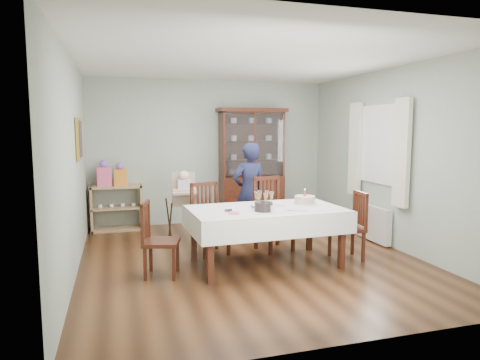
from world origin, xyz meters
name	(u,v)px	position (x,y,z in m)	size (l,w,h in m)	color
floor	(250,259)	(0.00, 0.00, 0.00)	(5.00, 5.00, 0.00)	#593319
room_shell	(239,135)	(0.00, 0.53, 1.70)	(5.00, 5.00, 5.00)	#9EAA99
dining_table	(266,236)	(0.12, -0.31, 0.38)	(2.04, 1.22, 0.76)	#442211
china_cabinet	(252,164)	(0.75, 2.26, 1.12)	(1.30, 0.48, 2.18)	#442211
sideboard	(117,208)	(-1.75, 2.28, 0.40)	(0.90, 0.38, 0.80)	tan
picture_frame	(79,139)	(-2.22, 0.80, 1.65)	(0.04, 0.48, 0.58)	gold
window	(380,144)	(2.22, 0.30, 1.55)	(0.04, 1.02, 1.22)	white
curtain_left	(402,153)	(2.16, -0.32, 1.45)	(0.07, 0.30, 1.55)	silver
curtain_right	(355,149)	(2.16, 0.92, 1.45)	(0.07, 0.30, 1.55)	silver
radiator	(374,223)	(2.16, 0.30, 0.30)	(0.10, 0.80, 0.55)	white
chair_far_left	(210,233)	(-0.47, 0.39, 0.30)	(0.55, 0.55, 1.01)	#442211
chair_far_right	(273,229)	(0.47, 0.33, 0.32)	(0.58, 0.58, 1.08)	#442211
chair_end_left	(160,254)	(-1.26, -0.36, 0.27)	(0.51, 0.51, 0.92)	#442211
chair_end_right	(348,239)	(1.30, -0.38, 0.28)	(0.46, 0.46, 0.93)	#442211
woman	(249,192)	(0.28, 0.93, 0.79)	(0.58, 0.38, 1.58)	black
high_chair	(184,214)	(-0.72, 1.16, 0.44)	(0.54, 0.54, 1.14)	black
champagne_tray	(264,203)	(0.12, -0.26, 0.82)	(0.35, 0.35, 0.21)	silver
birthday_cake	(305,200)	(0.72, -0.22, 0.82)	(0.32, 0.32, 0.22)	white
plate_stack_dark	(264,207)	(0.03, -0.49, 0.82)	(0.23, 0.23, 0.11)	black
plate_stack_white	(278,209)	(0.18, -0.59, 0.80)	(0.20, 0.20, 0.08)	white
napkin_stack	(234,213)	(-0.38, -0.55, 0.77)	(0.13, 0.13, 0.02)	#E0527D
cutlery	(225,211)	(-0.44, -0.36, 0.77)	(0.12, 0.17, 0.01)	silver
cake_knife	(297,211)	(0.43, -0.62, 0.77)	(0.27, 0.02, 0.01)	silver
gift_bag_pink	(104,175)	(-1.95, 2.26, 1.00)	(0.26, 0.18, 0.45)	#E0527D
gift_bag_orange	(120,175)	(-1.67, 2.26, 0.98)	(0.23, 0.16, 0.41)	orange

